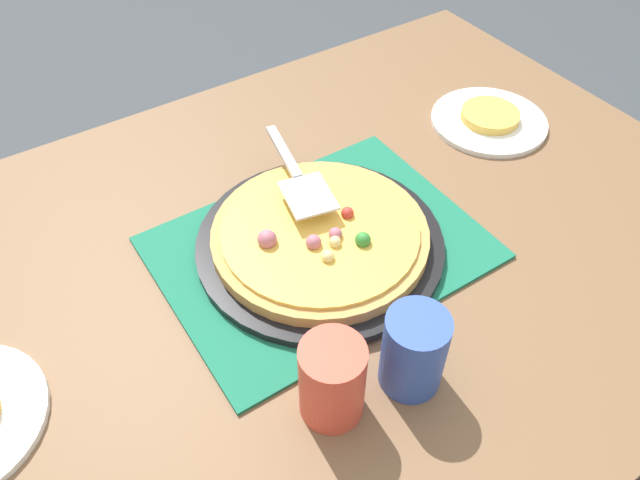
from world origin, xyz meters
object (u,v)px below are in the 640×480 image
(pizza_pan, at_px, (320,243))
(cup_near, at_px, (414,351))
(served_slice_right, at_px, (490,115))
(pizza, at_px, (320,234))
(cup_far, at_px, (332,381))
(pizza_server, at_px, (297,176))
(plate_far_right, at_px, (489,121))

(pizza_pan, distance_m, cup_near, 0.26)
(served_slice_right, bearing_deg, pizza, -167.73)
(pizza, bearing_deg, cup_far, -120.27)
(cup_far, distance_m, pizza_server, 0.36)
(pizza_pan, height_order, pizza, pizza)
(plate_far_right, relative_size, pizza_server, 0.94)
(cup_far, xyz_separation_m, pizza_server, (0.16, 0.33, 0.01))
(pizza, xyz_separation_m, plate_far_right, (0.45, 0.10, -0.03))
(pizza_pan, xyz_separation_m, cup_near, (-0.03, -0.25, 0.05))
(plate_far_right, relative_size, cup_far, 1.83)
(cup_near, height_order, pizza_server, cup_near)
(served_slice_right, distance_m, cup_far, 0.68)
(pizza, height_order, served_slice_right, pizza)
(cup_far, bearing_deg, pizza_server, 64.53)
(pizza_pan, height_order, served_slice_right, served_slice_right)
(pizza, xyz_separation_m, cup_far, (-0.13, -0.23, 0.03))
(pizza, xyz_separation_m, cup_near, (-0.03, -0.25, 0.03))
(pizza_server, bearing_deg, cup_near, -98.06)
(pizza, distance_m, served_slice_right, 0.46)
(served_slice_right, xyz_separation_m, cup_near, (-0.48, -0.35, 0.04))
(pizza_pan, bearing_deg, pizza_server, 77.91)
(pizza_pan, xyz_separation_m, pizza_server, (0.02, 0.10, 0.06))
(pizza_server, bearing_deg, served_slice_right, 0.30)
(pizza, bearing_deg, served_slice_right, 12.27)
(pizza_server, bearing_deg, pizza, -102.34)
(pizza, distance_m, pizza_server, 0.11)
(cup_near, distance_m, cup_far, 0.11)
(plate_far_right, relative_size, served_slice_right, 2.00)
(plate_far_right, xyz_separation_m, pizza_server, (-0.43, -0.00, 0.06))
(served_slice_right, distance_m, cup_near, 0.60)
(cup_far, bearing_deg, pizza_pan, 59.69)
(pizza_pan, height_order, cup_far, cup_far)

